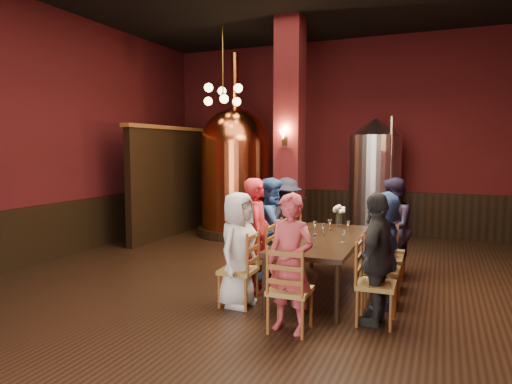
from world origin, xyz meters
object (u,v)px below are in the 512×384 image
at_px(person_1, 257,235).
at_px(copper_kettle, 235,170).
at_px(rose_vase, 339,212).
at_px(dining_table, 322,242).
at_px(steel_vessel, 374,180).
at_px(person_0, 238,249).
at_px(person_2, 273,228).

relative_size(person_1, copper_kettle, 0.39).
bearing_deg(rose_vase, dining_table, -90.91).
height_order(steel_vessel, rose_vase, steel_vessel).
bearing_deg(steel_vessel, person_0, -101.82).
xyz_separation_m(dining_table, person_2, (-0.86, 0.31, 0.09)).
bearing_deg(person_0, person_1, 6.96).
distance_m(person_1, rose_vase, 1.61).
xyz_separation_m(dining_table, person_0, (-0.83, -1.02, 0.04)).
bearing_deg(person_2, rose_vase, -61.31).
relative_size(dining_table, person_1, 1.53).
distance_m(person_1, person_2, 0.66).
xyz_separation_m(person_0, copper_kettle, (-2.03, 4.27, 0.77)).
bearing_deg(person_0, dining_table, -33.40).
relative_size(person_0, copper_kettle, 0.35).
height_order(dining_table, steel_vessel, steel_vessel).
xyz_separation_m(person_2, steel_vessel, (1.03, 3.46, 0.54)).
bearing_deg(person_2, dining_table, -119.55).
bearing_deg(copper_kettle, dining_table, -48.77).
relative_size(dining_table, rose_vase, 6.93).
relative_size(person_0, person_2, 0.94).
distance_m(person_0, person_2, 1.33).
bearing_deg(rose_vase, copper_kettle, 141.83).
height_order(person_1, copper_kettle, copper_kettle).
distance_m(dining_table, person_2, 0.92).
bearing_deg(person_2, steel_vessel, -26.23).
xyz_separation_m(person_0, rose_vase, (0.84, 2.02, 0.25)).
xyz_separation_m(dining_table, steel_vessel, (0.17, 3.77, 0.63)).
bearing_deg(copper_kettle, steel_vessel, 9.65).
height_order(dining_table, person_2, person_2).
relative_size(dining_table, copper_kettle, 0.59).
relative_size(steel_vessel, rose_vase, 7.52).
distance_m(person_0, copper_kettle, 4.79).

